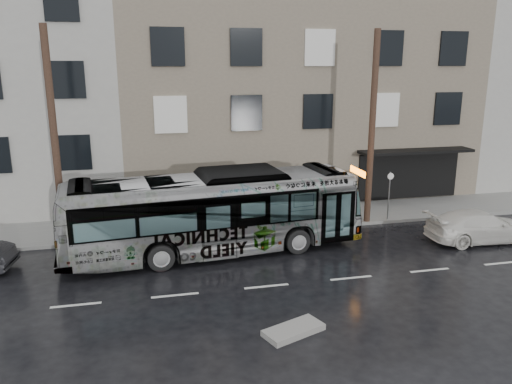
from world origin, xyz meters
TOP-DOWN VIEW (x-y plane):
  - ground at (0.00, 0.00)m, footprint 120.00×120.00m
  - sidewalk at (0.00, 4.90)m, footprint 90.00×3.60m
  - building_taupe at (5.00, 12.70)m, footprint 20.00×12.00m
  - utility_pole_front at (6.50, 3.30)m, footprint 0.30×0.30m
  - utility_pole_rear at (-7.50, 3.30)m, footprint 0.30×0.30m
  - sign_post at (7.60, 3.30)m, footprint 0.06×0.06m
  - bus at (-1.33, 1.21)m, footprint 12.49×4.09m
  - white_sedan at (10.29, -0.06)m, footprint 4.82×2.08m
  - slush_pile at (0.02, -5.72)m, footprint 1.97×1.41m

SIDE VIEW (x-z plane):
  - ground at x=0.00m, z-range 0.00..0.00m
  - sidewalk at x=0.00m, z-range 0.00..0.15m
  - slush_pile at x=0.02m, z-range 0.00..0.18m
  - white_sedan at x=10.29m, z-range 0.00..1.38m
  - sign_post at x=7.60m, z-range 0.15..2.55m
  - bus at x=-1.33m, z-range 0.00..3.42m
  - utility_pole_front at x=6.50m, z-range 0.15..9.15m
  - utility_pole_rear at x=-7.50m, z-range 0.15..9.15m
  - building_taupe at x=5.00m, z-range 0.00..11.00m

